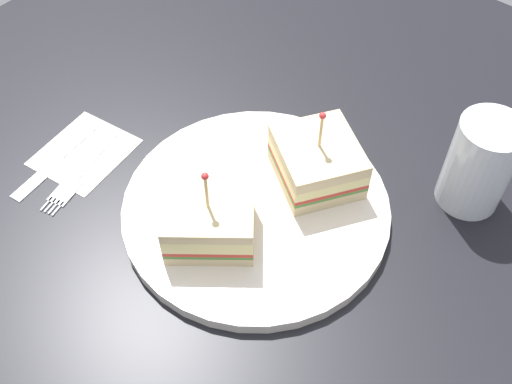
% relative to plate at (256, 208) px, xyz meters
% --- Properties ---
extents(ground_plane, '(1.04, 1.04, 0.02)m').
position_rel_plate_xyz_m(ground_plane, '(0.00, 0.00, -0.02)').
color(ground_plane, black).
extents(plate, '(0.28, 0.28, 0.01)m').
position_rel_plate_xyz_m(plate, '(0.00, 0.00, 0.00)').
color(plate, silver).
rests_on(plate, ground_plane).
extents(sandwich_half_front, '(0.12, 0.11, 0.09)m').
position_rel_plate_xyz_m(sandwich_half_front, '(0.02, 0.07, 0.03)').
color(sandwich_half_front, beige).
rests_on(sandwich_half_front, plate).
extents(sandwich_half_back, '(0.11, 0.11, 0.09)m').
position_rel_plate_xyz_m(sandwich_half_back, '(-0.01, -0.06, 0.03)').
color(sandwich_half_back, beige).
rests_on(sandwich_half_back, plate).
extents(drink_glass, '(0.07, 0.07, 0.11)m').
position_rel_plate_xyz_m(drink_glass, '(0.16, 0.16, 0.04)').
color(drink_glass, '#B74C33').
rests_on(drink_glass, ground_plane).
extents(napkin, '(0.10, 0.11, 0.00)m').
position_rel_plate_xyz_m(napkin, '(-0.20, -0.06, -0.01)').
color(napkin, beige).
rests_on(napkin, ground_plane).
extents(fork, '(0.04, 0.13, 0.00)m').
position_rel_plate_xyz_m(fork, '(-0.18, -0.10, -0.01)').
color(fork, silver).
rests_on(fork, ground_plane).
extents(knife, '(0.03, 0.13, 0.00)m').
position_rel_plate_xyz_m(knife, '(-0.22, -0.10, -0.01)').
color(knife, silver).
rests_on(knife, ground_plane).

